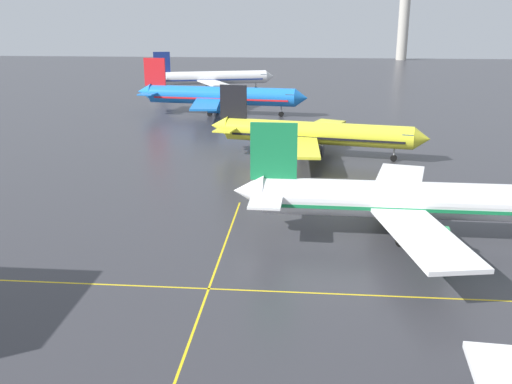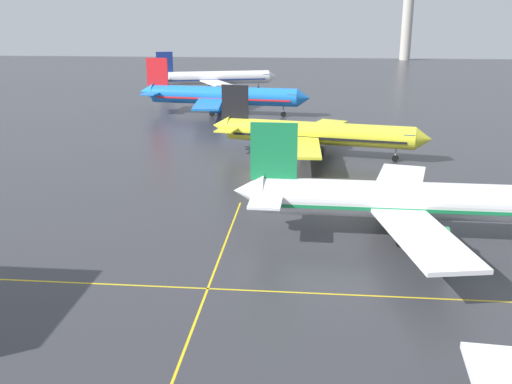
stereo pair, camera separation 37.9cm
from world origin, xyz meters
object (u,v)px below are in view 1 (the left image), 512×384
Objects in this scene: airliner_far_right_stand at (212,78)px; airliner_second_row at (415,201)px; airliner_third_row at (314,133)px; airliner_far_left_stand at (219,96)px; control_tower at (404,11)px.

airliner_second_row is at bearing -70.72° from airliner_far_right_stand.
airliner_second_row is at bearing -74.04° from airliner_third_row.
airliner_far_left_stand is 180.71m from control_tower.
control_tower reaches higher than airliner_third_row.
airliner_second_row is 1.06× the size of airliner_third_row.
airliner_far_left_stand reaches higher than airliner_far_right_stand.
airliner_far_left_stand is at bearing -111.77° from control_tower.
airliner_far_left_stand is at bearing 113.10° from airliner_second_row.
control_tower is at bearing 68.23° from airliner_far_left_stand.
airliner_third_row is (-9.93, 34.73, -0.24)m from airliner_second_row.
airliner_second_row is 79.76m from airliner_far_left_stand.
control_tower is (45.28, 205.52, 19.64)m from airliner_third_row.
airliner_third_row is 0.96× the size of airliner_far_right_stand.
airliner_second_row is 243.61m from control_tower.
airliner_third_row is at bearing -69.29° from airliner_far_right_stand.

